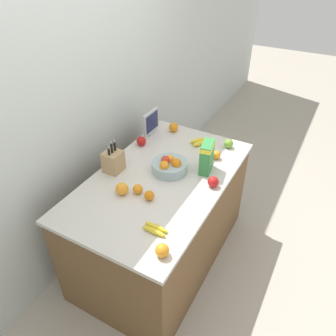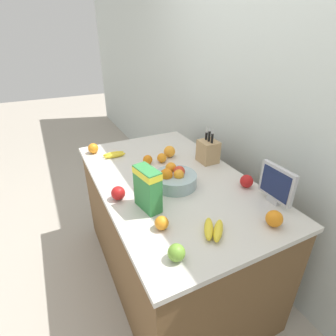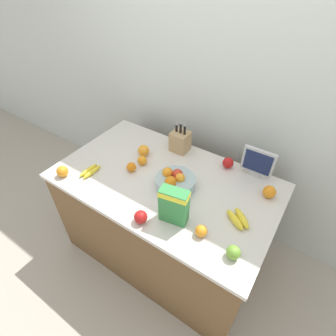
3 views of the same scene
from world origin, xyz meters
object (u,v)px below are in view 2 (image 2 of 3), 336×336
at_px(apple_middle, 176,253).
at_px(orange_front_right, 162,223).
at_px(orange_by_cereal, 148,160).
at_px(orange_near_bowl, 169,152).
at_px(fruit_bowl, 175,179).
at_px(apple_near_bananas, 118,193).
at_px(banana_bunch_left, 114,155).
at_px(small_monitor, 277,184).
at_px(banana_bunch_right, 213,230).
at_px(orange_mid_left, 162,158).
at_px(orange_front_center, 93,148).
at_px(knife_block, 208,151).
at_px(apple_front, 247,181).
at_px(cereal_box, 148,187).
at_px(orange_back_center, 274,219).

xyz_separation_m(apple_middle, orange_front_right, (-0.21, 0.03, -0.00)).
bearing_deg(orange_by_cereal, orange_near_bowl, 101.38).
xyz_separation_m(fruit_bowl, orange_by_cereal, (-0.35, -0.04, -0.02)).
bearing_deg(apple_near_bananas, banana_bunch_left, 166.44).
bearing_deg(small_monitor, banana_bunch_right, -82.34).
bearing_deg(apple_middle, orange_front_right, 172.41).
relative_size(fruit_bowl, apple_middle, 3.53).
xyz_separation_m(fruit_bowl, apple_middle, (0.54, -0.27, -0.01)).
bearing_deg(orange_mid_left, banana_bunch_right, -7.42).
bearing_deg(banana_bunch_left, fruit_bowl, 20.71).
height_order(orange_front_center, orange_mid_left, orange_front_center).
bearing_deg(apple_middle, knife_block, 138.42).
height_order(banana_bunch_left, apple_front, apple_front).
relative_size(cereal_box, orange_back_center, 2.87).
bearing_deg(orange_near_bowl, banana_bunch_left, -116.75).
height_order(fruit_bowl, apple_near_bananas, fruit_bowl).
distance_m(small_monitor, apple_near_bananas, 0.89).
height_order(small_monitor, fruit_bowl, small_monitor).
bearing_deg(orange_back_center, orange_near_bowl, -173.76).
distance_m(small_monitor, banana_bunch_right, 0.47).
bearing_deg(orange_mid_left, apple_near_bananas, -52.90).
distance_m(banana_bunch_right, orange_front_center, 1.24).
relative_size(apple_near_bananas, orange_back_center, 0.96).
xyz_separation_m(banana_bunch_right, orange_near_bowl, (-0.87, 0.20, 0.02)).
bearing_deg(apple_middle, banana_bunch_right, 105.60).
bearing_deg(apple_middle, apple_near_bananas, -170.93).
bearing_deg(small_monitor, orange_mid_left, -155.15).
distance_m(knife_block, apple_middle, 0.98).
xyz_separation_m(banana_bunch_left, banana_bunch_right, (1.06, 0.18, 0.00)).
bearing_deg(small_monitor, cereal_box, -112.42).
relative_size(knife_block, orange_by_cereal, 3.79).
xyz_separation_m(apple_near_bananas, orange_front_right, (0.34, 0.12, -0.01)).
height_order(small_monitor, apple_middle, small_monitor).
distance_m(small_monitor, orange_front_right, 0.67).
xyz_separation_m(banana_bunch_right, apple_near_bananas, (-0.48, -0.32, 0.02)).
distance_m(fruit_bowl, orange_near_bowl, 0.43).
xyz_separation_m(apple_near_bananas, orange_front_center, (-0.72, 0.01, -0.00)).
distance_m(knife_block, orange_back_center, 0.76).
bearing_deg(apple_near_bananas, orange_front_center, 179.15).
bearing_deg(apple_front, banana_bunch_right, -58.75).
xyz_separation_m(banana_bunch_left, orange_front_center, (-0.14, -0.13, 0.02)).
height_order(fruit_bowl, orange_front_right, fruit_bowl).
height_order(banana_bunch_left, apple_middle, apple_middle).
height_order(orange_by_cereal, orange_front_right, same).
height_order(cereal_box, banana_bunch_left, cereal_box).
height_order(fruit_bowl, orange_mid_left, fruit_bowl).
xyz_separation_m(fruit_bowl, orange_mid_left, (-0.34, 0.07, -0.01)).
bearing_deg(apple_front, apple_middle, -63.87).
distance_m(banana_bunch_left, apple_near_bananas, 0.59).
bearing_deg(orange_front_center, cereal_box, 7.35).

